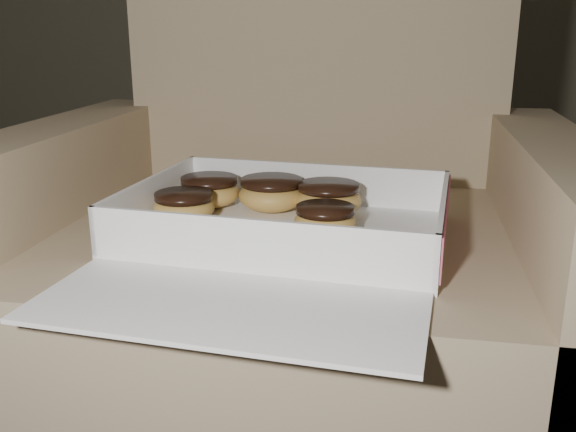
# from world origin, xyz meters

# --- Properties ---
(armchair) EXTENTS (0.80, 0.67, 0.83)m
(armchair) POSITION_xyz_m (-0.29, 0.75, 0.26)
(armchair) COLOR #968260
(armchair) RESTS_ON floor
(bakery_box) EXTENTS (0.43, 0.49, 0.07)m
(bakery_box) POSITION_xyz_m (-0.28, 0.60, 0.39)
(bakery_box) COLOR white
(bakery_box) RESTS_ON armchair
(donut_a) EXTENTS (0.09, 0.09, 0.05)m
(donut_a) POSITION_xyz_m (-0.24, 0.72, 0.41)
(donut_a) COLOR gold
(donut_a) RESTS_ON bakery_box
(donut_b) EXTENTS (0.08, 0.08, 0.04)m
(donut_b) POSITION_xyz_m (-0.42, 0.65, 0.40)
(donut_b) COLOR gold
(donut_b) RESTS_ON bakery_box
(donut_c) EXTENTS (0.08, 0.08, 0.04)m
(donut_c) POSITION_xyz_m (-0.23, 0.63, 0.40)
(donut_c) COLOR gold
(donut_c) RESTS_ON bakery_box
(donut_d) EXTENTS (0.09, 0.09, 0.04)m
(donut_d) POSITION_xyz_m (-0.41, 0.73, 0.40)
(donut_d) COLOR gold
(donut_d) RESTS_ON bakery_box
(donut_e) EXTENTS (0.09, 0.09, 0.05)m
(donut_e) POSITION_xyz_m (-0.32, 0.73, 0.41)
(donut_e) COLOR gold
(donut_e) RESTS_ON bakery_box
(crumb_a) EXTENTS (0.01, 0.01, 0.00)m
(crumb_a) POSITION_xyz_m (-0.37, 0.59, 0.38)
(crumb_a) COLOR black
(crumb_a) RESTS_ON bakery_box
(crumb_b) EXTENTS (0.01, 0.01, 0.00)m
(crumb_b) POSITION_xyz_m (-0.35, 0.62, 0.38)
(crumb_b) COLOR black
(crumb_b) RESTS_ON bakery_box
(crumb_c) EXTENTS (0.01, 0.01, 0.00)m
(crumb_c) POSITION_xyz_m (-0.36, 0.61, 0.38)
(crumb_c) COLOR black
(crumb_c) RESTS_ON bakery_box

